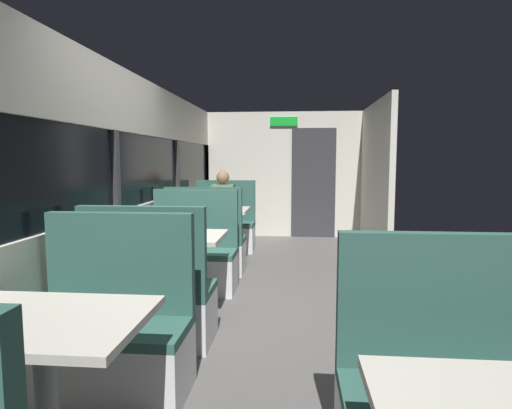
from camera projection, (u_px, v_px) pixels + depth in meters
The scene contains 13 objects.
ground_plane at pixel (270, 317), 3.98m from camera, with size 3.30×9.20×0.02m, color #514F4C.
carriage_window_panel_left at pixel (114, 195), 4.00m from camera, with size 0.09×8.48×2.30m.
carriage_end_bulkhead at pixel (287, 175), 8.01m from camera, with size 2.90×0.11×2.30m.
carriage_aisle_panel_right at pixel (375, 178), 6.70m from camera, with size 0.08×2.40×2.30m, color beige.
dining_table_near_window at pixel (43, 339), 1.92m from camera, with size 0.90×0.70×0.74m.
bench_near_window_facing_entry at pixel (112, 341), 2.65m from camera, with size 0.95×0.50×1.10m.
dining_table_mid_window at pixel (175, 245), 4.03m from camera, with size 0.90×0.70×0.74m.
bench_mid_window_facing_end at pixel (151, 302), 3.37m from camera, with size 0.95×0.50×1.10m.
bench_mid_window_facing_entry at pixel (193, 261), 4.75m from camera, with size 0.95×0.50×1.10m.
dining_table_far_window at pixel (216, 216), 6.13m from camera, with size 0.90×0.70×0.74m.
bench_far_window_facing_end at pixel (206, 247), 5.47m from camera, with size 0.95×0.50×1.10m.
bench_far_window_facing_entry at pixel (224, 229), 6.85m from camera, with size 0.95×0.50×1.10m.
seated_passenger at pixel (224, 217), 6.76m from camera, with size 0.47×0.55×1.26m.
Camera 1 is at (0.22, -3.85, 1.44)m, focal length 30.38 mm.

